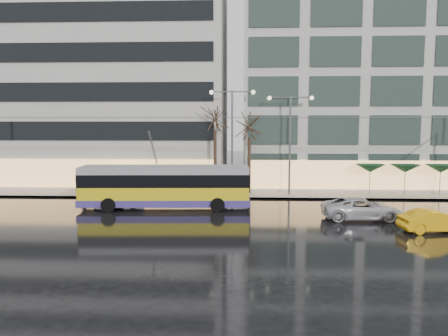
{
  "coord_description": "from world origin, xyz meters",
  "views": [
    {
      "loc": [
        2.98,
        -27.19,
        6.48
      ],
      "look_at": [
        1.55,
        5.0,
        3.05
      ],
      "focal_mm": 35.0,
      "sensor_mm": 36.0,
      "label": 1
    }
  ],
  "objects": [
    {
      "name": "taxi_b",
      "position": [
        14.22,
        -1.43,
        0.66
      ],
      "size": [
        4.18,
        1.96,
        1.32
      ],
      "primitive_type": "imported",
      "rotation": [
        0.0,
        0.0,
        1.71
      ],
      "color": "#FBAF0D",
      "rests_on": "ground"
    },
    {
      "name": "pedestrian_c",
      "position": [
        -11.44,
        11.27,
        1.27
      ],
      "size": [
        1.36,
        1.08,
        2.11
      ],
      "color": "black",
      "rests_on": "sidewalk"
    },
    {
      "name": "street_lamp_near",
      "position": [
        2.0,
        10.8,
        5.99
      ],
      "size": [
        3.96,
        0.36,
        9.03
      ],
      "color": "#595B60",
      "rests_on": "sidewalk"
    },
    {
      "name": "catenary",
      "position": [
        1.0,
        7.94,
        4.25
      ],
      "size": [
        42.24,
        5.12,
        7.0
      ],
      "color": "#595B60",
      "rests_on": "ground"
    },
    {
      "name": "parasol_c",
      "position": [
        20.0,
        11.0,
        2.45
      ],
      "size": [
        2.5,
        2.5,
        2.65
      ],
      "color": "#595B60",
      "rests_on": "sidewalk"
    },
    {
      "name": "parasol_b",
      "position": [
        17.0,
        11.0,
        2.45
      ],
      "size": [
        2.5,
        2.5,
        2.65
      ],
      "color": "#595B60",
      "rests_on": "sidewalk"
    },
    {
      "name": "tree_b",
      "position": [
        3.5,
        11.2,
        6.4
      ],
      "size": [
        3.2,
        3.2,
        7.7
      ],
      "color": "black",
      "rests_on": "sidewalk"
    },
    {
      "name": "pedestrian_a",
      "position": [
        -6.56,
        9.43,
        1.63
      ],
      "size": [
        1.26,
        1.27,
        2.19
      ],
      "color": "black",
      "rests_on": "sidewalk"
    },
    {
      "name": "sedan_silver",
      "position": [
        10.86,
        1.77,
        0.72
      ],
      "size": [
        5.28,
        2.57,
        1.45
      ],
      "primitive_type": "imported",
      "rotation": [
        0.0,
        0.0,
        1.6
      ],
      "color": "silver",
      "rests_on": "ground"
    },
    {
      "name": "street_lamp_far",
      "position": [
        7.0,
        10.8,
        5.71
      ],
      "size": [
        3.96,
        0.36,
        8.53
      ],
      "color": "#595B60",
      "rests_on": "sidewalk"
    },
    {
      "name": "trolleybus",
      "position": [
        -2.84,
        4.74,
        1.57
      ],
      "size": [
        12.61,
        5.06,
        5.8
      ],
      "color": "gold",
      "rests_on": "ground"
    },
    {
      "name": "ground",
      "position": [
        0.0,
        0.0,
        0.0
      ],
      "size": [
        140.0,
        140.0,
        0.0
      ],
      "primitive_type": "plane",
      "color": "black",
      "rests_on": "ground"
    },
    {
      "name": "kerb",
      "position": [
        2.0,
        9.05,
        0.07
      ],
      "size": [
        80.0,
        0.1,
        0.15
      ],
      "primitive_type": "cube",
      "color": "slate",
      "rests_on": "ground"
    },
    {
      "name": "parasol_a",
      "position": [
        14.0,
        11.0,
        2.45
      ],
      "size": [
        2.5,
        2.5,
        2.65
      ],
      "color": "#595B60",
      "rests_on": "sidewalk"
    },
    {
      "name": "building_left",
      "position": [
        -16.0,
        19.0,
        11.15
      ],
      "size": [
        34.0,
        14.0,
        22.0
      ],
      "primitive_type": "cube",
      "color": "#ADA9A5",
      "rests_on": "sidewalk"
    },
    {
      "name": "building_right",
      "position": [
        19.0,
        19.0,
        12.65
      ],
      "size": [
        32.0,
        14.0,
        25.0
      ],
      "primitive_type": "cube",
      "color": "#ADA9A5",
      "rests_on": "sidewalk"
    },
    {
      "name": "pedestrian_b",
      "position": [
        -5.61,
        12.28,
        1.12
      ],
      "size": [
        0.99,
        0.79,
        1.94
      ],
      "color": "black",
      "rests_on": "sidewalk"
    },
    {
      "name": "sidewalk",
      "position": [
        2.0,
        14.0,
        0.07
      ],
      "size": [
        80.0,
        10.0,
        0.15
      ],
      "primitive_type": "cube",
      "color": "gray",
      "rests_on": "ground"
    },
    {
      "name": "tree_a",
      "position": [
        0.5,
        11.0,
        7.09
      ],
      "size": [
        3.2,
        3.2,
        8.4
      ],
      "color": "black",
      "rests_on": "sidewalk"
    },
    {
      "name": "bus_shelter",
      "position": [
        -8.38,
        10.69,
        1.96
      ],
      "size": [
        4.2,
        1.6,
        2.51
      ],
      "color": "#595B60",
      "rests_on": "sidewalk"
    }
  ]
}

